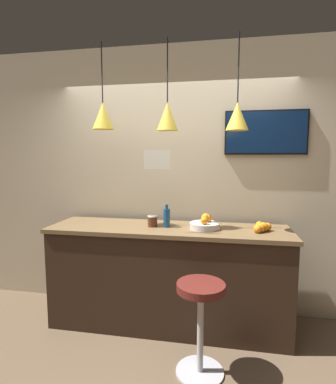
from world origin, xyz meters
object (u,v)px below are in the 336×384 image
Objects in this scene: fruit_bowl at (205,224)px; mounted_tv at (266,132)px; bar_stool at (201,311)px; juice_bottle at (167,218)px; spread_jar at (152,221)px.

fruit_bowl is 1.13m from mounted_tv.
fruit_bowl is at bearing -147.29° from mounted_tv.
mounted_tv reaches higher than bar_stool.
bar_stool is 0.96m from juice_bottle.
spread_jar is at bearing 129.63° from bar_stool.
mounted_tv is (0.58, 0.37, 0.89)m from fruit_bowl.
fruit_bowl is at bearing 0.84° from spread_jar.
mounted_tv reaches higher than fruit_bowl.
fruit_bowl is 0.35× the size of mounted_tv.
mounted_tv is (1.10, 0.38, 0.88)m from spread_jar.
spread_jar is 1.46m from mounted_tv.
bar_stool is 0.85m from fruit_bowl.
bar_stool is at bearing -88.97° from fruit_bowl.
juice_bottle reaches higher than fruit_bowl.
spread_jar is (-0.14, -0.00, -0.04)m from juice_bottle.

